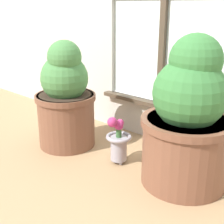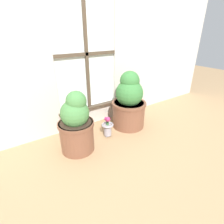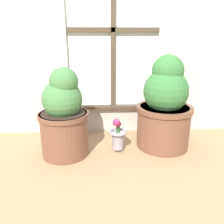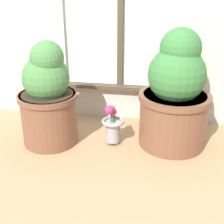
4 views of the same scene
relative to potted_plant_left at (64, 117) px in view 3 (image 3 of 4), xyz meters
name	(u,v)px [view 3 (image 3 of 4)]	position (x,y,z in m)	size (l,w,h in m)	color
ground_plane	(117,161)	(0.37, -0.13, -0.29)	(10.00, 10.00, 0.00)	tan
potted_plant_left	(64,117)	(0.00, 0.00, 0.00)	(0.35, 0.35, 0.63)	brown
potted_plant_right	(164,108)	(0.74, 0.10, 0.03)	(0.42, 0.42, 0.70)	brown
flower_vase	(118,135)	(0.38, 0.03, -0.16)	(0.14, 0.14, 0.27)	#99939E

